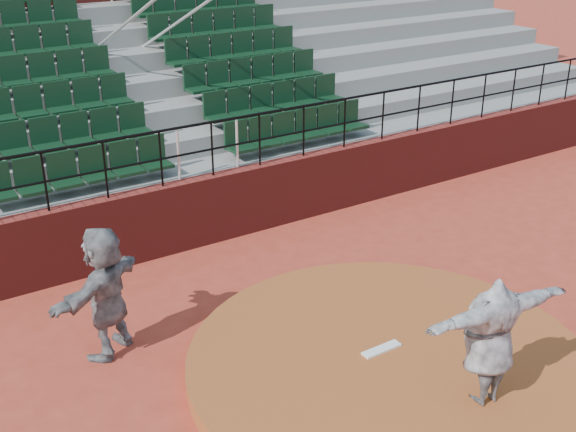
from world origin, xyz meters
name	(u,v)px	position (x,y,z in m)	size (l,w,h in m)	color
ground	(388,371)	(0.00, 0.00, 0.00)	(90.00, 90.00, 0.00)	#B03A27
pitchers_mound	(388,363)	(0.00, 0.00, 0.12)	(5.50, 5.50, 0.25)	#A04E23
pitching_rubber	(382,349)	(0.00, 0.15, 0.27)	(0.60, 0.15, 0.03)	white
boundary_wall	(215,208)	(0.00, 5.00, 0.65)	(24.00, 0.30, 1.30)	maroon
wall_railing	(212,137)	(0.00, 5.00, 2.03)	(24.04, 0.05, 1.03)	black
seating_deck	(136,121)	(0.00, 8.65, 1.44)	(24.00, 5.97, 4.63)	gray
press_box_facade	(68,3)	(0.00, 12.60, 3.55)	(24.00, 3.00, 7.10)	maroon
pitcher	(490,341)	(0.36, -1.34, 1.10)	(2.09, 0.57, 1.70)	black
fielder	(105,291)	(-2.99, 2.54, 0.97)	(1.79, 0.57, 1.93)	black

